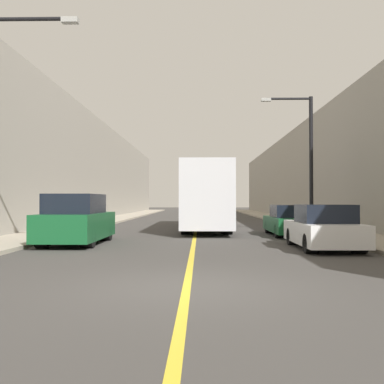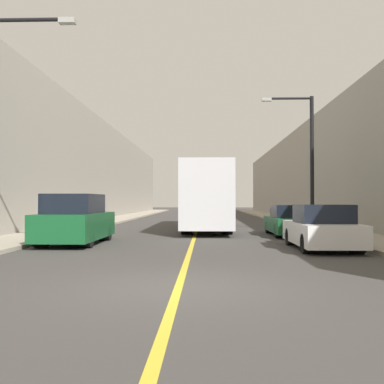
{
  "view_description": "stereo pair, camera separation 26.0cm",
  "coord_description": "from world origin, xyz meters",
  "px_view_note": "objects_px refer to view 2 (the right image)",
  "views": [
    {
      "loc": [
        0.26,
        -8.47,
        1.64
      ],
      "look_at": [
        -0.14,
        12.79,
        2.05
      ],
      "focal_mm": 42.0,
      "sensor_mm": 36.0,
      "label": 1
    },
    {
      "loc": [
        0.52,
        -8.46,
        1.64
      ],
      "look_at": [
        -0.14,
        12.79,
        2.05
      ],
      "focal_mm": 42.0,
      "sensor_mm": 36.0,
      "label": 2
    }
  ],
  "objects_px": {
    "bus": "(207,196)",
    "car_right_mid": "(290,222)",
    "car_right_near": "(322,229)",
    "parked_suv_left": "(75,221)",
    "street_lamp_right": "(307,153)"
  },
  "relations": [
    {
      "from": "bus",
      "to": "car_right_mid",
      "type": "bearing_deg",
      "value": -49.56
    },
    {
      "from": "street_lamp_right",
      "to": "parked_suv_left",
      "type": "bearing_deg",
      "value": -147.48
    },
    {
      "from": "car_right_near",
      "to": "car_right_mid",
      "type": "xyz_separation_m",
      "value": [
        0.02,
        5.85,
        -0.02
      ]
    },
    {
      "from": "car_right_near",
      "to": "car_right_mid",
      "type": "relative_size",
      "value": 0.92
    },
    {
      "from": "bus",
      "to": "car_right_mid",
      "type": "distance_m",
      "value": 6.12
    },
    {
      "from": "car_right_mid",
      "to": "car_right_near",
      "type": "bearing_deg",
      "value": -90.24
    },
    {
      "from": "parked_suv_left",
      "to": "car_right_mid",
      "type": "xyz_separation_m",
      "value": [
        8.86,
        4.27,
        -0.22
      ]
    },
    {
      "from": "bus",
      "to": "street_lamp_right",
      "type": "bearing_deg",
      "value": -24.51
    },
    {
      "from": "bus",
      "to": "car_right_mid",
      "type": "height_order",
      "value": "bus"
    },
    {
      "from": "parked_suv_left",
      "to": "car_right_near",
      "type": "distance_m",
      "value": 8.97
    },
    {
      "from": "bus",
      "to": "car_right_mid",
      "type": "relative_size",
      "value": 2.69
    },
    {
      "from": "car_right_near",
      "to": "bus",
      "type": "bearing_deg",
      "value": 110.37
    },
    {
      "from": "car_right_mid",
      "to": "parked_suv_left",
      "type": "bearing_deg",
      "value": -154.26
    },
    {
      "from": "car_right_mid",
      "to": "street_lamp_right",
      "type": "xyz_separation_m",
      "value": [
        1.29,
        2.2,
        3.46
      ]
    },
    {
      "from": "car_right_near",
      "to": "street_lamp_right",
      "type": "distance_m",
      "value": 8.85
    }
  ]
}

